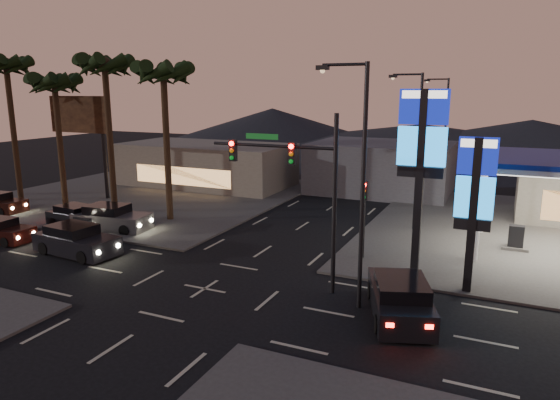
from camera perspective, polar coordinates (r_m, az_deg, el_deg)
The scene contains 23 objects.
ground at distance 23.55m, azimuth -8.60°, elevation -10.00°, with size 140.00×140.00×0.00m, color black.
corner_lot_nw at distance 45.09m, azimuth -14.62°, elevation 0.65°, with size 24.00×24.00×0.12m, color #47443F.
pylon_sign_tall at distance 24.05m, azimuth 15.89°, elevation 5.90°, with size 2.20×0.35×9.00m.
pylon_sign_short at distance 23.06m, azimuth 21.38°, elevation 0.89°, with size 1.60×0.35×7.00m.
traffic_signal_mast at distance 22.10m, azimuth 2.01°, elevation 2.78°, with size 6.10×0.39×8.00m.
pedestal_signal at distance 26.65m, azimuth 9.58°, elevation -0.78°, with size 0.32×0.39×4.30m.
streetlight_near at distance 20.12m, azimuth 8.96°, elevation 3.09°, with size 2.14×0.25×10.00m.
streetlight_mid at distance 32.73m, azimuth 15.19°, elevation 6.35°, with size 2.14×0.25×10.00m.
streetlight_far at distance 46.55m, azimuth 18.11°, elevation 7.83°, with size 2.14×0.25×10.00m.
palm_a at distance 34.77m, azimuth -13.15°, elevation 12.91°, with size 4.41×4.41×10.86m.
palm_b at distance 38.03m, azimuth -19.34°, elevation 13.29°, with size 4.41×4.41×11.46m.
palm_c at distance 41.60m, azimuth -24.33°, elevation 11.26°, with size 4.41×4.41×10.26m.
palm_d at distance 45.48m, azimuth -28.74°, elevation 12.45°, with size 4.41×4.41×11.66m.
billboard at distance 45.15m, azimuth -21.97°, elevation 8.21°, with size 6.00×0.30×8.50m.
building_far_west at distance 48.37m, azimuth -8.42°, elevation 4.02°, with size 16.00×8.00×4.00m, color #726B5B.
building_far_mid at distance 45.77m, azimuth 11.55°, elevation 3.69°, with size 12.00×9.00×4.40m, color #4C4C51.
hill_left at distance 86.70m, azimuth -0.87°, elevation 8.45°, with size 40.00×40.00×6.00m, color black.
hill_right at distance 78.46m, azimuth 26.75°, elevation 6.37°, with size 50.00×50.00×5.00m, color black.
hill_center at distance 79.37m, azimuth 15.79°, elevation 6.91°, with size 60.00×60.00×4.00m, color black.
car_lane_a_front at distance 30.00m, azimuth -22.30°, elevation -4.33°, with size 5.18×2.46×1.65m.
car_lane_b_front at distance 34.32m, azimuth -18.73°, elevation -2.01°, with size 5.28×2.64×1.67m.
car_lane_b_mid at distance 36.02m, azimuth -22.19°, elevation -1.79°, with size 4.54×2.21×1.44m.
suv_station at distance 20.89m, azimuth 13.52°, elevation -10.89°, with size 3.64×5.42×1.68m.
Camera 1 is at (12.09, -18.14, 8.90)m, focal length 32.00 mm.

